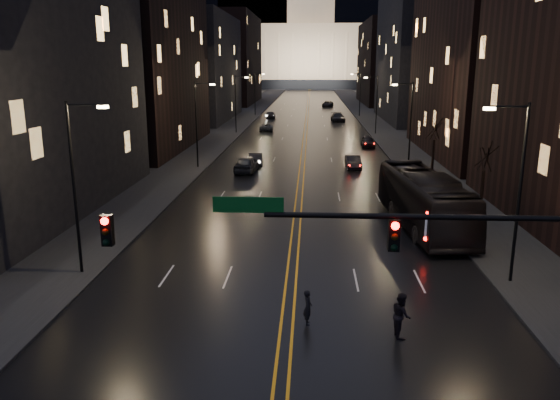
% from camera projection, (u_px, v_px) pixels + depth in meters
% --- Properties ---
extents(ground, '(900.00, 900.00, 0.00)m').
position_uv_depth(ground, '(280.00, 392.00, 18.33)').
color(ground, black).
rests_on(ground, ground).
extents(road, '(20.00, 320.00, 0.02)m').
position_uv_depth(road, '(308.00, 106.00, 144.25)').
color(road, black).
rests_on(road, ground).
extents(sidewalk_left, '(8.00, 320.00, 0.16)m').
position_uv_depth(sidewalk_left, '(255.00, 105.00, 145.01)').
color(sidewalk_left, black).
rests_on(sidewalk_left, ground).
extents(sidewalk_right, '(8.00, 320.00, 0.16)m').
position_uv_depth(sidewalk_right, '(361.00, 106.00, 143.46)').
color(sidewalk_right, black).
rests_on(sidewalk_right, ground).
extents(center_line, '(0.62, 320.00, 0.01)m').
position_uv_depth(center_line, '(308.00, 106.00, 144.25)').
color(center_line, orange).
rests_on(center_line, road).
extents(building_left_mid, '(12.00, 30.00, 28.00)m').
position_uv_depth(building_left_mid, '(138.00, 37.00, 68.40)').
color(building_left_mid, black).
rests_on(building_left_mid, ground).
extents(building_left_far, '(12.00, 34.00, 20.00)m').
position_uv_depth(building_left_far, '(199.00, 68.00, 106.18)').
color(building_left_far, black).
rests_on(building_left_far, ground).
extents(building_left_dist, '(12.00, 40.00, 24.00)m').
position_uv_depth(building_left_dist, '(234.00, 59.00, 152.19)').
color(building_left_dist, black).
rests_on(building_left_dist, ground).
extents(building_right_mid, '(12.00, 34.00, 26.00)m').
position_uv_depth(building_right_mid, '(418.00, 52.00, 103.14)').
color(building_right_mid, black).
rests_on(building_right_mid, ground).
extents(building_right_dist, '(12.00, 40.00, 22.00)m').
position_uv_depth(building_right_dist, '(385.00, 63.00, 150.12)').
color(building_right_dist, black).
rests_on(building_right_dist, ground).
extents(capitol, '(90.00, 50.00, 58.50)m').
position_uv_depth(capitol, '(310.00, 50.00, 256.34)').
color(capitol, black).
rests_on(capitol, ground).
extents(traffic_signal, '(17.29, 0.45, 7.00)m').
position_uv_depth(traffic_signal, '(472.00, 252.00, 16.76)').
color(traffic_signal, black).
rests_on(traffic_signal, ground).
extents(streetlamp_right_near, '(2.13, 0.25, 9.00)m').
position_uv_depth(streetlamp_right_near, '(517.00, 185.00, 26.19)').
color(streetlamp_right_near, black).
rests_on(streetlamp_right_near, ground).
extents(streetlamp_left_near, '(2.13, 0.25, 9.00)m').
position_uv_depth(streetlamp_left_near, '(77.00, 179.00, 27.38)').
color(streetlamp_left_near, black).
rests_on(streetlamp_left_near, ground).
extents(streetlamp_right_mid, '(2.13, 0.25, 9.00)m').
position_uv_depth(streetlamp_right_mid, '(409.00, 121.00, 55.25)').
color(streetlamp_right_mid, black).
rests_on(streetlamp_right_mid, ground).
extents(streetlamp_left_mid, '(2.13, 0.25, 9.00)m').
position_uv_depth(streetlamp_left_mid, '(198.00, 120.00, 56.44)').
color(streetlamp_left_mid, black).
rests_on(streetlamp_left_mid, ground).
extents(streetlamp_right_far, '(2.13, 0.25, 9.00)m').
position_uv_depth(streetlamp_right_far, '(376.00, 102.00, 84.31)').
color(streetlamp_right_far, black).
rests_on(streetlamp_right_far, ground).
extents(streetlamp_left_far, '(2.13, 0.25, 9.00)m').
position_uv_depth(streetlamp_left_far, '(237.00, 101.00, 85.50)').
color(streetlamp_left_far, black).
rests_on(streetlamp_left_far, ground).
extents(streetlamp_right_dist, '(2.13, 0.25, 9.00)m').
position_uv_depth(streetlamp_right_dist, '(359.00, 92.00, 113.37)').
color(streetlamp_right_dist, black).
rests_on(streetlamp_right_dist, ground).
extents(streetlamp_left_dist, '(2.13, 0.25, 9.00)m').
position_uv_depth(streetlamp_left_dist, '(256.00, 92.00, 114.56)').
color(streetlamp_left_dist, black).
rests_on(streetlamp_left_dist, ground).
extents(tree_right_mid, '(2.40, 2.40, 6.65)m').
position_uv_depth(tree_right_mid, '(485.00, 156.00, 37.83)').
color(tree_right_mid, black).
rests_on(tree_right_mid, ground).
extents(tree_right_far, '(2.40, 2.40, 6.65)m').
position_uv_depth(tree_right_far, '(435.00, 129.00, 53.32)').
color(tree_right_far, black).
rests_on(tree_right_far, ground).
extents(bus, '(4.43, 13.65, 3.74)m').
position_uv_depth(bus, '(424.00, 200.00, 36.48)').
color(bus, black).
rests_on(bus, ground).
extents(oncoming_car_a, '(2.41, 5.12, 1.69)m').
position_uv_depth(oncoming_car_a, '(247.00, 164.00, 55.31)').
color(oncoming_car_a, black).
rests_on(oncoming_car_a, ground).
extents(oncoming_car_b, '(1.91, 4.36, 1.39)m').
position_uv_depth(oncoming_car_b, '(255.00, 159.00, 59.50)').
color(oncoming_car_b, black).
rests_on(oncoming_car_b, ground).
extents(oncoming_car_c, '(2.45, 4.84, 1.31)m').
position_uv_depth(oncoming_car_c, '(266.00, 127.00, 89.28)').
color(oncoming_car_c, black).
rests_on(oncoming_car_c, ground).
extents(oncoming_car_d, '(2.45, 4.92, 1.37)m').
position_uv_depth(oncoming_car_d, '(270.00, 115.00, 111.16)').
color(oncoming_car_d, black).
rests_on(oncoming_car_d, ground).
extents(receding_car_a, '(1.58, 4.24, 1.38)m').
position_uv_depth(receding_car_a, '(353.00, 162.00, 57.27)').
color(receding_car_a, black).
rests_on(receding_car_a, ground).
extents(receding_car_b, '(1.75, 4.24, 1.44)m').
position_uv_depth(receding_car_b, '(368.00, 142.00, 72.30)').
color(receding_car_b, black).
rests_on(receding_car_b, ground).
extents(receding_car_c, '(2.78, 5.86, 1.65)m').
position_uv_depth(receding_car_c, '(338.00, 118.00, 103.77)').
color(receding_car_c, black).
rests_on(receding_car_c, ground).
extents(receding_car_d, '(3.20, 5.72, 1.51)m').
position_uv_depth(receding_car_d, '(328.00, 104.00, 140.37)').
color(receding_car_d, black).
rests_on(receding_car_d, ground).
extents(pedestrian_a, '(0.42, 0.60, 1.54)m').
position_uv_depth(pedestrian_a, '(308.00, 307.00, 22.94)').
color(pedestrian_a, black).
rests_on(pedestrian_a, ground).
extents(pedestrian_b, '(0.59, 0.96, 1.87)m').
position_uv_depth(pedestrian_b, '(401.00, 315.00, 21.89)').
color(pedestrian_b, black).
rests_on(pedestrian_b, ground).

